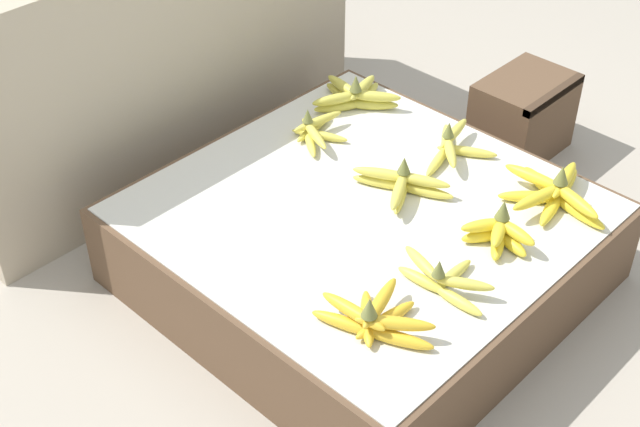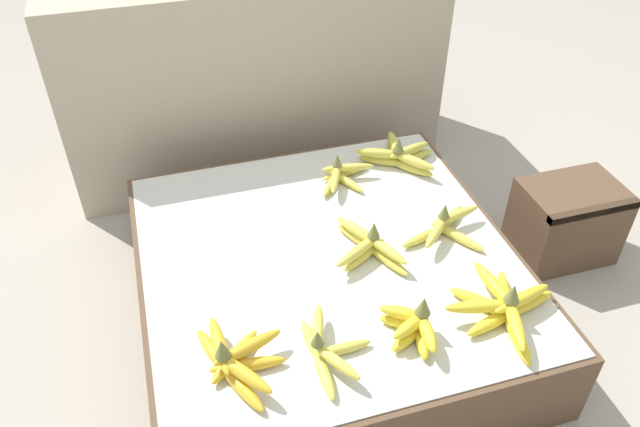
{
  "view_description": "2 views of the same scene",
  "coord_description": "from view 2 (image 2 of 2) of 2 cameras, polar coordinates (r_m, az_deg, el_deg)",
  "views": [
    {
      "loc": [
        -1.31,
        -1.11,
        1.55
      ],
      "look_at": [
        -0.12,
        0.03,
        0.26
      ],
      "focal_mm": 50.0,
      "sensor_mm": 36.0,
      "label": 1
    },
    {
      "loc": [
        -0.36,
        -1.14,
        1.34
      ],
      "look_at": [
        0.02,
        0.14,
        0.26
      ],
      "focal_mm": 35.0,
      "sensor_mm": 36.0,
      "label": 2
    }
  ],
  "objects": [
    {
      "name": "banana_bunch_front_right",
      "position": [
        1.52,
        16.49,
        -8.21
      ],
      "size": [
        0.29,
        0.3,
        0.11
      ],
      "color": "yellow",
      "rests_on": "display_platform"
    },
    {
      "name": "banana_bunch_middle_midright",
      "position": [
        1.61,
        4.48,
        -2.96
      ],
      "size": [
        0.19,
        0.25,
        0.1
      ],
      "color": "#DBCC4C",
      "rests_on": "display_platform"
    },
    {
      "name": "wooden_crate",
      "position": [
        2.04,
        21.58,
        -0.67
      ],
      "size": [
        0.29,
        0.21,
        0.25
      ],
      "color": "brown",
      "rests_on": "ground_plane"
    },
    {
      "name": "banana_bunch_front_midleft",
      "position": [
        1.38,
        0.56,
        -12.31
      ],
      "size": [
        0.14,
        0.24,
        0.09
      ],
      "color": "#DBCC4C",
      "rests_on": "display_platform"
    },
    {
      "name": "ground_plane",
      "position": [
        1.79,
        0.65,
        -9.22
      ],
      "size": [
        10.0,
        10.0,
        0.0
      ],
      "primitive_type": "plane",
      "color": "#A89E8E"
    },
    {
      "name": "display_platform",
      "position": [
        1.71,
        0.67,
        -6.64
      ],
      "size": [
        0.97,
        0.99,
        0.23
      ],
      "color": "brown",
      "rests_on": "ground_plane"
    },
    {
      "name": "banana_bunch_middle_right",
      "position": [
        1.7,
        11.34,
        -1.17
      ],
      "size": [
        0.25,
        0.2,
        0.09
      ],
      "color": "#DBCC4C",
      "rests_on": "display_platform"
    },
    {
      "name": "banana_bunch_back_midright",
      "position": [
        1.86,
        1.93,
        3.57
      ],
      "size": [
        0.19,
        0.16,
        0.09
      ],
      "color": "#DBCC4C",
      "rests_on": "display_platform"
    },
    {
      "name": "banana_bunch_front_midright",
      "position": [
        1.43,
        8.57,
        -10.14
      ],
      "size": [
        0.12,
        0.17,
        0.11
      ],
      "color": "yellow",
      "rests_on": "display_platform"
    },
    {
      "name": "back_vendor_table",
      "position": [
        2.28,
        -6.48,
        13.17
      ],
      "size": [
        1.27,
        0.51,
        0.7
      ],
      "color": "tan",
      "rests_on": "ground_plane"
    },
    {
      "name": "banana_bunch_front_left",
      "position": [
        1.37,
        -7.82,
        -13.13
      ],
      "size": [
        0.19,
        0.26,
        0.1
      ],
      "color": "gold",
      "rests_on": "display_platform"
    },
    {
      "name": "banana_bunch_back_right",
      "position": [
        1.95,
        7.26,
        5.32
      ],
      "size": [
        0.26,
        0.25,
        0.11
      ],
      "color": "gold",
      "rests_on": "display_platform"
    }
  ]
}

